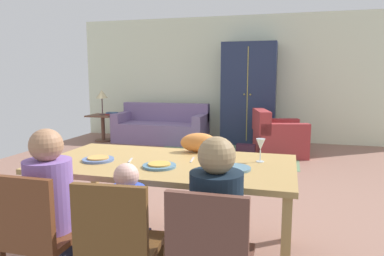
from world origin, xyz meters
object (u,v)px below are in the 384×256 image
(dining_table, at_px, (167,169))
(plate_near_man, at_px, (98,160))
(couch, at_px, (162,128))
(wine_glass, at_px, (261,145))
(plate_near_child, at_px, (159,166))
(book_upper, at_px, (112,113))
(cat, at_px, (199,142))
(armoire, at_px, (249,94))
(person_child, at_px, (130,240))
(table_lamp, at_px, (102,95))
(dining_chair_woman, at_px, (211,256))
(book_lower, at_px, (111,114))
(armchair, at_px, (277,138))
(dining_chair_man, at_px, (36,232))
(side_table, at_px, (103,124))
(person_man, at_px, (54,218))
(handbag, at_px, (246,152))
(dining_chair_child, at_px, (118,243))
(person_woman, at_px, (217,238))
(plate_near_woman, at_px, (234,168))

(dining_table, xyz_separation_m, plate_near_man, (-0.54, -0.12, 0.07))
(couch, bearing_deg, wine_glass, -60.92)
(plate_near_child, distance_m, book_upper, 5.33)
(cat, distance_m, armoire, 4.47)
(person_child, height_order, cat, cat)
(armoire, distance_m, table_lamp, 3.15)
(dining_chair_woman, bearing_deg, plate_near_man, 145.25)
(book_lower, bearing_deg, plate_near_child, -58.15)
(cat, height_order, armchair, cat)
(dining_chair_man, height_order, side_table, dining_chair_man)
(side_table, relative_size, table_lamp, 1.07)
(person_man, relative_size, book_upper, 5.04)
(couch, xyz_separation_m, handbag, (1.96, -1.16, -0.17))
(dining_chair_child, relative_size, dining_chair_woman, 1.00)
(person_woman, height_order, handbag, person_woman)
(plate_near_woman, distance_m, wine_glass, 0.35)
(dining_chair_woman, bearing_deg, dining_table, 121.88)
(side_table, height_order, book_lower, book_lower)
(armoire, xyz_separation_m, side_table, (-3.10, -0.57, -0.67))
(cat, relative_size, handbag, 1.00)
(wine_glass, height_order, cat, wine_glass)
(plate_near_woman, relative_size, table_lamp, 0.46)
(couch, bearing_deg, person_child, -71.86)
(book_lower, bearing_deg, person_woman, -56.36)
(armchair, distance_m, book_upper, 3.56)
(plate_near_woman, height_order, table_lamp, table_lamp)
(wine_glass, distance_m, person_man, 1.58)
(dining_chair_child, xyz_separation_m, handbag, (0.22, 4.28, -0.36))
(plate_near_woman, bearing_deg, armoire, 95.09)
(armchair, distance_m, armoire, 1.38)
(book_lower, bearing_deg, armoire, 11.46)
(armchair, bearing_deg, plate_near_man, -107.55)
(dining_table, height_order, book_lower, dining_table)
(wine_glass, bearing_deg, dining_chair_man, -139.95)
(dining_chair_woman, distance_m, person_woman, 0.18)
(person_child, distance_m, armoire, 5.62)
(armchair, bearing_deg, person_woman, -92.30)
(dining_table, bearing_deg, dining_chair_man, -121.85)
(person_man, xyz_separation_m, handbag, (0.77, 4.10, -0.38))
(table_lamp, bearing_deg, book_lower, -2.92)
(wine_glass, distance_m, dining_chair_man, 1.68)
(couch, bearing_deg, dining_chair_man, -77.69)
(plate_near_man, distance_m, couch, 4.86)
(armoire, bearing_deg, dining_table, -91.16)
(couch, xyz_separation_m, side_table, (-1.27, -0.26, 0.08))
(dining_chair_child, bearing_deg, armchair, 81.42)
(plate_near_woman, bearing_deg, book_upper, 126.85)
(person_child, xyz_separation_m, couch, (-1.73, 5.27, -0.13))
(side_table, height_order, table_lamp, table_lamp)
(person_child, relative_size, handbag, 2.89)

